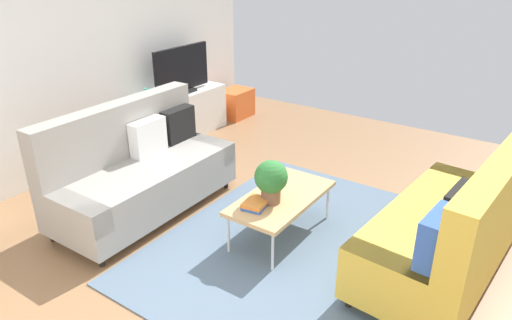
# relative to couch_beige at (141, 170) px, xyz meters

# --- Properties ---
(ground_plane) EXTENTS (7.68, 7.68, 0.00)m
(ground_plane) POSITION_rel_couch_beige_xyz_m (0.19, -1.36, -0.45)
(ground_plane) COLOR #936B47
(wall_far) EXTENTS (6.40, 0.12, 2.90)m
(wall_far) POSITION_rel_couch_beige_xyz_m (0.19, 1.44, 1.00)
(wall_far) COLOR white
(wall_far) RESTS_ON ground_plane
(area_rug) EXTENTS (2.90, 2.20, 0.01)m
(area_rug) POSITION_rel_couch_beige_xyz_m (0.33, -1.62, -0.44)
(area_rug) COLOR slate
(area_rug) RESTS_ON ground_plane
(couch_beige) EXTENTS (1.91, 0.86, 1.10)m
(couch_beige) POSITION_rel_couch_beige_xyz_m (0.00, 0.00, 0.00)
(couch_beige) COLOR gray
(couch_beige) RESTS_ON ground_plane
(couch_green) EXTENTS (1.97, 1.00, 1.10)m
(couch_green) POSITION_rel_couch_beige_xyz_m (0.66, -2.84, 0.00)
(couch_green) COLOR gold
(couch_green) RESTS_ON ground_plane
(coffee_table) EXTENTS (1.10, 0.56, 0.42)m
(coffee_table) POSITION_rel_couch_beige_xyz_m (0.38, -1.42, -0.05)
(coffee_table) COLOR tan
(coffee_table) RESTS_ON ground_plane
(tv_console) EXTENTS (1.40, 0.44, 0.64)m
(tv_console) POSITION_rel_couch_beige_xyz_m (1.81, 1.10, -0.13)
(tv_console) COLOR silver
(tv_console) RESTS_ON ground_plane
(tv) EXTENTS (1.00, 0.20, 0.64)m
(tv) POSITION_rel_couch_beige_xyz_m (1.81, 1.08, 0.51)
(tv) COLOR black
(tv) RESTS_ON tv_console
(storage_trunk) EXTENTS (0.52, 0.40, 0.44)m
(storage_trunk) POSITION_rel_couch_beige_xyz_m (2.91, 1.00, -0.23)
(storage_trunk) COLOR orange
(storage_trunk) RESTS_ON ground_plane
(potted_plant) EXTENTS (0.29, 0.29, 0.39)m
(potted_plant) POSITION_rel_couch_beige_xyz_m (0.24, -1.40, 0.20)
(potted_plant) COLOR brown
(potted_plant) RESTS_ON coffee_table
(table_book_0) EXTENTS (0.27, 0.22, 0.03)m
(table_book_0) POSITION_rel_couch_beige_xyz_m (0.09, -1.34, -0.01)
(table_book_0) COLOR #3359B2
(table_book_0) RESTS_ON coffee_table
(table_book_1) EXTENTS (0.26, 0.21, 0.03)m
(table_book_1) POSITION_rel_couch_beige_xyz_m (0.09, -1.34, 0.01)
(table_book_1) COLOR orange
(table_book_1) RESTS_ON table_book_0
(vase_0) EXTENTS (0.09, 0.09, 0.18)m
(vase_0) POSITION_rel_couch_beige_xyz_m (1.23, 1.15, 0.28)
(vase_0) COLOR #33B29E
(vase_0) RESTS_ON tv_console
(bottle_0) EXTENTS (0.06, 0.06, 0.19)m
(bottle_0) POSITION_rel_couch_beige_xyz_m (1.38, 1.06, 0.29)
(bottle_0) COLOR orange
(bottle_0) RESTS_ON tv_console
(bottle_1) EXTENTS (0.06, 0.06, 0.16)m
(bottle_1) POSITION_rel_couch_beige_xyz_m (1.49, 1.06, 0.28)
(bottle_1) COLOR #262626
(bottle_1) RESTS_ON tv_console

